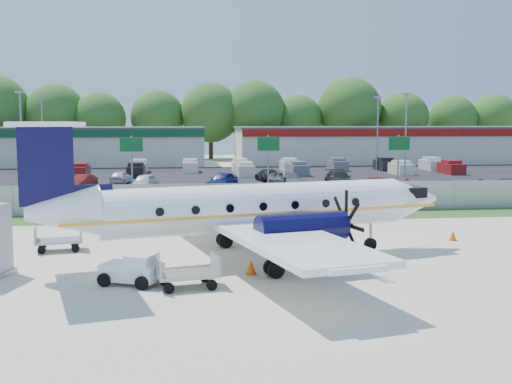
{
  "coord_description": "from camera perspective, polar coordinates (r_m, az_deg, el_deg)",
  "views": [
    {
      "loc": [
        -4.09,
        -28.91,
        6.29
      ],
      "look_at": [
        0.0,
        6.0,
        2.3
      ],
      "focal_mm": 45.0,
      "sensor_mm": 36.0,
      "label": 1
    }
  ],
  "objects": [
    {
      "name": "far_parking_rows",
      "position": [
        74.29,
        -3.51,
        1.61
      ],
      "size": [
        56.0,
        10.0,
        1.6
      ],
      "primitive_type": null,
      "color": "gray",
      "rests_on": "ground"
    },
    {
      "name": "light_pole_se",
      "position": [
        80.6,
        10.76,
        5.61
      ],
      "size": [
        0.9,
        0.35,
        9.09
      ],
      "color": "gray",
      "rests_on": "ground"
    },
    {
      "name": "parked_car_a",
      "position": [
        59.67,
        -15.22,
        0.2
      ],
      "size": [
        2.49,
        4.27,
        1.33
      ],
      "primitive_type": "imported",
      "rotation": [
        0.0,
        0.0,
        -0.29
      ],
      "color": "maroon",
      "rests_on": "ground"
    },
    {
      "name": "baggage_cart_far",
      "position": [
        24.32,
        -6.13,
        -7.2
      ],
      "size": [
        2.48,
        1.74,
        1.19
      ],
      "color": "gray",
      "rests_on": "ground"
    },
    {
      "name": "parked_car_g",
      "position": [
        65.42,
        1.04,
        0.96
      ],
      "size": [
        2.38,
        4.61,
        1.28
      ],
      "primitive_type": "imported",
      "rotation": [
        0.0,
        0.0,
        3.28
      ],
      "color": "black",
      "rests_on": "ground"
    },
    {
      "name": "cone_nose",
      "position": [
        35.03,
        17.1,
        -3.72
      ],
      "size": [
        0.39,
        0.39,
        0.56
      ],
      "color": "#ED5507",
      "rests_on": "ground"
    },
    {
      "name": "building_west",
      "position": [
        93.12,
        -19.07,
        3.87
      ],
      "size": [
        46.4,
        12.4,
        5.24
      ],
      "color": "silver",
      "rests_on": "ground"
    },
    {
      "name": "pushback_tug",
      "position": [
        25.16,
        -10.8,
        -6.79
      ],
      "size": [
        2.56,
        2.28,
        1.19
      ],
      "color": "white",
      "rests_on": "ground"
    },
    {
      "name": "cone_starboard_wing",
      "position": [
        40.1,
        -4.26,
        -2.23
      ],
      "size": [
        0.35,
        0.35,
        0.5
      ],
      "color": "#ED5507",
      "rests_on": "ground"
    },
    {
      "name": "perimeter_fence",
      "position": [
        43.43,
        -1.23,
        -0.52
      ],
      "size": [
        120.0,
        0.06,
        1.99
      ],
      "color": "gray",
      "rests_on": "ground"
    },
    {
      "name": "road_car_mid",
      "position": [
        51.78,
        10.12,
        -0.6
      ],
      "size": [
        6.34,
        4.21,
        1.71
      ],
      "primitive_type": "imported",
      "rotation": [
        0.0,
        0.0,
        -1.91
      ],
      "color": "maroon",
      "rests_on": "ground"
    },
    {
      "name": "parked_car_c",
      "position": [
        58.33,
        -3.02,
        0.28
      ],
      "size": [
        3.5,
        4.87,
        1.54
      ],
      "primitive_type": "imported",
      "rotation": [
        0.0,
        0.0,
        -0.42
      ],
      "color": "navy",
      "rests_on": "ground"
    },
    {
      "name": "parked_car_b",
      "position": [
        58.19,
        -9.88,
        0.17
      ],
      "size": [
        2.65,
        4.48,
        1.43
      ],
      "primitive_type": "imported",
      "rotation": [
        0.0,
        0.0,
        -0.24
      ],
      "color": "silver",
      "rests_on": "ground"
    },
    {
      "name": "parked_car_f",
      "position": [
        64.39,
        -11.9,
        0.73
      ],
      "size": [
        2.32,
        3.99,
        1.28
      ],
      "primitive_type": "imported",
      "rotation": [
        0.0,
        0.0,
        2.91
      ],
      "color": "silver",
      "rests_on": "ground"
    },
    {
      "name": "grass_verge",
      "position": [
        41.59,
        -0.96,
        -2.21
      ],
      "size": [
        170.0,
        4.0,
        0.02
      ],
      "primitive_type": "cube",
      "color": "#2D561E",
      "rests_on": "ground"
    },
    {
      "name": "cone_port_wing",
      "position": [
        26.32,
        -0.44,
        -6.7
      ],
      "size": [
        0.43,
        0.43,
        0.61
      ],
      "color": "#ED5507",
      "rests_on": "ground"
    },
    {
      "name": "sign_right",
      "position": [
        54.95,
        12.57,
        3.53
      ],
      "size": [
        1.8,
        0.26,
        5.0
      ],
      "color": "gray",
      "rests_on": "ground"
    },
    {
      "name": "sign_left",
      "position": [
        52.04,
        -11.0,
        3.41
      ],
      "size": [
        1.8,
        0.26,
        5.0
      ],
      "color": "gray",
      "rests_on": "ground"
    },
    {
      "name": "aircraft",
      "position": [
        28.44,
        -0.63,
        -1.4
      ],
      "size": [
        20.3,
        19.85,
        6.19
      ],
      "color": "white",
      "rests_on": "ground"
    },
    {
      "name": "ground",
      "position": [
        29.87,
        1.35,
        -5.68
      ],
      "size": [
        170.0,
        170.0,
        0.0
      ],
      "primitive_type": "plane",
      "color": "beige",
      "rests_on": "ground"
    },
    {
      "name": "access_road",
      "position": [
        48.5,
        -1.79,
        -0.97
      ],
      "size": [
        170.0,
        8.0,
        0.02
      ],
      "primitive_type": "cube",
      "color": "black",
      "rests_on": "ground"
    },
    {
      "name": "parked_car_e",
      "position": [
        60.56,
        7.36,
        0.46
      ],
      "size": [
        2.48,
        5.35,
        1.51
      ],
      "primitive_type": "imported",
      "rotation": [
        0.0,
        0.0,
        -0.07
      ],
      "color": "black",
      "rests_on": "ground"
    },
    {
      "name": "baggage_cart_near",
      "position": [
        32.28,
        -17.15,
        -4.09
      ],
      "size": [
        2.37,
        1.66,
        1.14
      ],
      "color": "gray",
      "rests_on": "ground"
    },
    {
      "name": "light_pole_sw",
      "position": [
        78.55,
        -18.45,
        5.37
      ],
      "size": [
        0.9,
        0.35,
        9.09
      ],
      "color": "gray",
      "rests_on": "ground"
    },
    {
      "name": "light_pole_ne",
      "position": [
        71.13,
        13.18,
        5.45
      ],
      "size": [
        0.9,
        0.35,
        9.09
      ],
      "color": "gray",
      "rests_on": "ground"
    },
    {
      "name": "parked_car_d",
      "position": [
        58.43,
        2.82,
        0.29
      ],
      "size": [
        3.37,
        5.32,
        1.69
      ],
      "primitive_type": "imported",
      "rotation": [
        0.0,
        0.0,
        0.3
      ],
      "color": "#595B5E",
      "rests_on": "ground"
    },
    {
      "name": "light_pole_nw",
      "position": [
        68.79,
        -20.14,
        5.2
      ],
      "size": [
        0.9,
        0.35,
        9.09
      ],
      "color": "gray",
      "rests_on": "ground"
    },
    {
      "name": "sign_mid",
      "position": [
        52.37,
        1.11,
        3.54
      ],
      "size": [
        1.8,
        0.26,
        5.0
      ],
      "color": "gray",
      "rests_on": "ground"
    },
    {
      "name": "tree_line",
      "position": [
        103.19,
        -4.41,
        2.96
      ],
      "size": [
        112.0,
        6.0,
        14.0
      ],
      "primitive_type": null,
      "color": "#2D601C",
      "rests_on": "ground"
    },
    {
      "name": "parking_lot",
      "position": [
        69.32,
        -3.27,
        1.27
      ],
      "size": [
        170.0,
        32.0,
        0.02
      ],
      "primitive_type": "cube",
      "color": "black",
      "rests_on": "ground"
    },
    {
      "name": "building_east",
      "position": [
        95.82,
        11.66,
        4.15
      ],
      "size": [
        44.4,
        12.4,
        5.24
      ],
      "color": "silver",
      "rests_on": "ground"
    }
  ]
}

